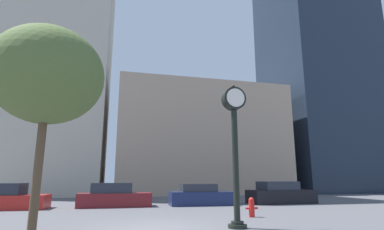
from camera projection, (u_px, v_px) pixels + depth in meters
ground_plane at (153, 228)px, 9.83m from camera, size 200.00×200.00×0.00m
building_tall_tower at (67, 14)px, 35.09m from camera, size 10.37×12.00×41.15m
building_storefront_row at (197, 142)px, 35.68m from camera, size 18.51×12.00×11.88m
building_glass_modern at (316, 65)px, 42.12m from camera, size 12.55×12.00×34.58m
street_clock at (235, 135)px, 10.45m from camera, size 0.81×0.62×4.92m
car_red at (0, 198)px, 15.98m from camera, size 4.70×1.98×1.37m
car_maroon at (114, 197)px, 17.51m from camera, size 4.17×1.73×1.36m
car_navy at (200, 196)px, 18.55m from camera, size 3.95×1.85×1.29m
car_black at (280, 194)px, 19.85m from camera, size 4.51×2.00×1.43m
fire_hydrant_far at (252, 207)px, 12.77m from camera, size 0.56×0.24×0.81m
bare_tree at (48, 76)px, 9.03m from camera, size 3.29×3.29×6.12m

